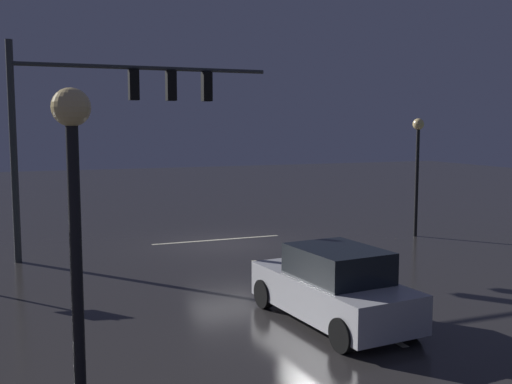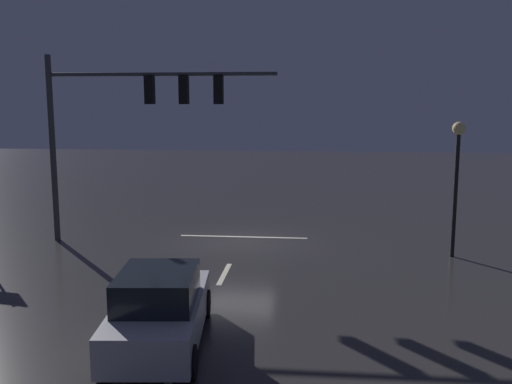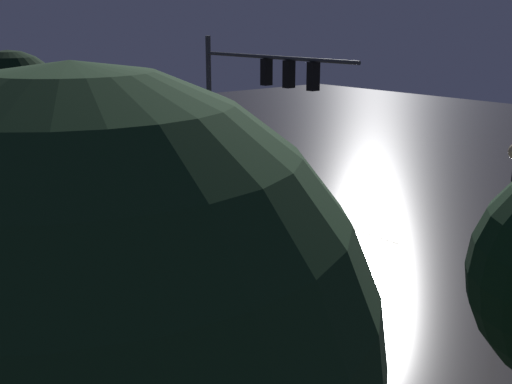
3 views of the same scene
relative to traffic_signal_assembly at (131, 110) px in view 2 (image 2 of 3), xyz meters
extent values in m
plane|color=#2D2B2B|center=(-3.99, -0.31, -4.96)|extent=(80.00, 80.00, 0.00)
cylinder|color=#383A3D|center=(3.05, 0.01, -1.49)|extent=(0.22, 0.22, 6.95)
cylinder|color=#383A3D|center=(-1.16, 0.01, 1.27)|extent=(8.41, 0.14, 0.14)
cube|color=black|center=(-0.74, 0.01, 0.70)|extent=(0.32, 0.36, 1.00)
sphere|color=black|center=(-0.74, -0.18, 1.02)|extent=(0.20, 0.20, 0.20)
sphere|color=black|center=(-0.74, -0.18, 0.70)|extent=(0.20, 0.20, 0.20)
sphere|color=#19F24C|center=(-0.74, -0.18, 0.38)|extent=(0.20, 0.20, 0.20)
cube|color=black|center=(-2.00, 0.01, 0.70)|extent=(0.32, 0.36, 1.00)
sphere|color=black|center=(-2.00, -0.18, 1.02)|extent=(0.20, 0.20, 0.20)
sphere|color=black|center=(-2.00, -0.18, 0.70)|extent=(0.20, 0.20, 0.20)
sphere|color=#19F24C|center=(-2.00, -0.18, 0.38)|extent=(0.20, 0.20, 0.20)
cube|color=black|center=(-3.26, 0.01, 0.70)|extent=(0.32, 0.36, 1.00)
sphere|color=black|center=(-3.26, -0.18, 1.02)|extent=(0.20, 0.20, 0.20)
sphere|color=black|center=(-3.26, -0.18, 0.70)|extent=(0.20, 0.20, 0.20)
sphere|color=#19F24C|center=(-3.26, -0.18, 0.38)|extent=(0.20, 0.20, 0.20)
cube|color=beige|center=(-3.99, 3.69, -4.96)|extent=(0.16, 2.20, 0.01)
cube|color=beige|center=(-3.99, 9.69, -4.96)|extent=(0.16, 2.20, 0.01)
cube|color=beige|center=(-3.99, -1.19, -4.96)|extent=(5.00, 0.16, 0.01)
cube|color=#B7B7BC|center=(-3.38, 8.87, -4.34)|extent=(2.21, 4.45, 0.80)
cube|color=black|center=(-3.40, 9.07, -3.60)|extent=(1.80, 2.25, 0.68)
cylinder|color=black|center=(-2.39, 7.36, -4.62)|extent=(0.29, 0.70, 0.68)
cylinder|color=black|center=(-4.06, 7.20, -4.62)|extent=(0.29, 0.70, 0.68)
cylinder|color=black|center=(-2.70, 10.55, -4.62)|extent=(0.29, 0.70, 0.68)
cylinder|color=black|center=(-4.38, 10.38, -4.62)|extent=(0.29, 0.70, 0.68)
sphere|color=#F9EFC6|center=(-2.53, 6.83, -4.29)|extent=(0.20, 0.20, 0.20)
sphere|color=#F9EFC6|center=(-3.82, 6.70, -4.29)|extent=(0.20, 0.20, 0.20)
cylinder|color=black|center=(-11.46, 0.94, -2.86)|extent=(0.14, 0.14, 4.20)
sphere|color=#F9D88C|center=(-11.46, 0.94, -0.59)|extent=(0.44, 0.44, 0.44)
camera|label=1|loc=(2.96, 20.30, -0.63)|focal=42.31mm
camera|label=2|loc=(-6.63, 20.37, 0.30)|focal=39.83mm
camera|label=3|loc=(-19.01, 15.85, 2.59)|focal=43.72mm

